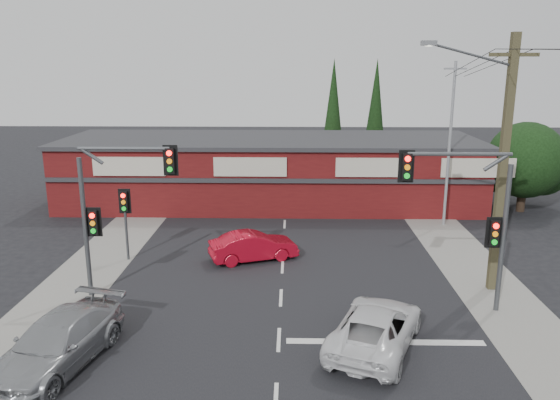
{
  "coord_description": "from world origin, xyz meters",
  "views": [
    {
      "loc": [
        0.41,
        -17.78,
        8.94
      ],
      "look_at": [
        -0.06,
        3.0,
        3.67
      ],
      "focal_mm": 35.0,
      "sensor_mm": 36.0,
      "label": 1
    }
  ],
  "objects_px": {
    "white_suv": "(376,327)",
    "red_sedan": "(254,246)",
    "utility_pole": "(500,158)",
    "silver_suv": "(58,343)",
    "shop_building": "(270,170)"
  },
  "relations": [
    {
      "from": "white_suv",
      "to": "red_sedan",
      "type": "xyz_separation_m",
      "value": [
        -4.48,
        7.89,
        -0.03
      ]
    },
    {
      "from": "red_sedan",
      "to": "utility_pole",
      "type": "height_order",
      "value": "utility_pole"
    },
    {
      "from": "red_sedan",
      "to": "white_suv",
      "type": "bearing_deg",
      "value": -170.53
    },
    {
      "from": "silver_suv",
      "to": "white_suv",
      "type": "bearing_deg",
      "value": 20.63
    },
    {
      "from": "silver_suv",
      "to": "red_sedan",
      "type": "height_order",
      "value": "silver_suv"
    },
    {
      "from": "white_suv",
      "to": "silver_suv",
      "type": "xyz_separation_m",
      "value": [
        -9.74,
        -1.34,
        0.06
      ]
    },
    {
      "from": "utility_pole",
      "to": "red_sedan",
      "type": "bearing_deg",
      "value": 162.18
    },
    {
      "from": "shop_building",
      "to": "utility_pole",
      "type": "distance_m",
      "value": 17.15
    },
    {
      "from": "red_sedan",
      "to": "utility_pole",
      "type": "distance_m",
      "value": 11.26
    },
    {
      "from": "silver_suv",
      "to": "shop_building",
      "type": "xyz_separation_m",
      "value": [
        5.62,
        20.1,
        1.38
      ]
    },
    {
      "from": "utility_pole",
      "to": "white_suv",
      "type": "bearing_deg",
      "value": -137.7
    },
    {
      "from": "white_suv",
      "to": "silver_suv",
      "type": "bearing_deg",
      "value": 29.93
    },
    {
      "from": "red_sedan",
      "to": "shop_building",
      "type": "relative_size",
      "value": 0.15
    },
    {
      "from": "red_sedan",
      "to": "shop_building",
      "type": "height_order",
      "value": "shop_building"
    },
    {
      "from": "silver_suv",
      "to": "utility_pole",
      "type": "height_order",
      "value": "utility_pole"
    }
  ]
}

